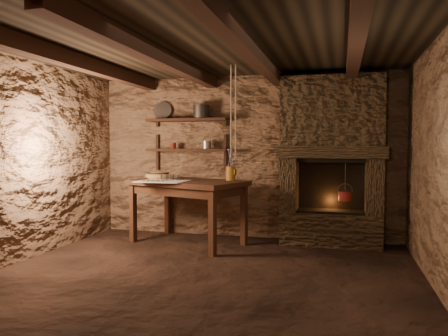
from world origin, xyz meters
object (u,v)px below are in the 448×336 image
(work_table, at_px, (188,210))
(iron_stockpot, at_px, (201,112))
(wooden_bowl, at_px, (158,176))
(stoneware_jug, at_px, (231,167))
(red_pot, at_px, (345,196))

(work_table, height_order, iron_stockpot, iron_stockpot)
(work_table, bearing_deg, wooden_bowl, -174.06)
(wooden_bowl, relative_size, iron_stockpot, 1.58)
(stoneware_jug, bearing_deg, work_table, -173.30)
(iron_stockpot, bearing_deg, work_table, -94.20)
(wooden_bowl, bearing_deg, stoneware_jug, 1.45)
(wooden_bowl, bearing_deg, red_pot, 5.86)
(wooden_bowl, bearing_deg, iron_stockpot, 36.26)
(work_table, bearing_deg, stoneware_jug, 33.82)
(iron_stockpot, height_order, red_pot, iron_stockpot)
(work_table, distance_m, stoneware_jug, 0.85)
(work_table, relative_size, stoneware_jug, 3.96)
(work_table, relative_size, wooden_bowl, 4.76)
(stoneware_jug, relative_size, wooden_bowl, 1.20)
(work_table, xyz_separation_m, wooden_bowl, (-0.49, 0.12, 0.45))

